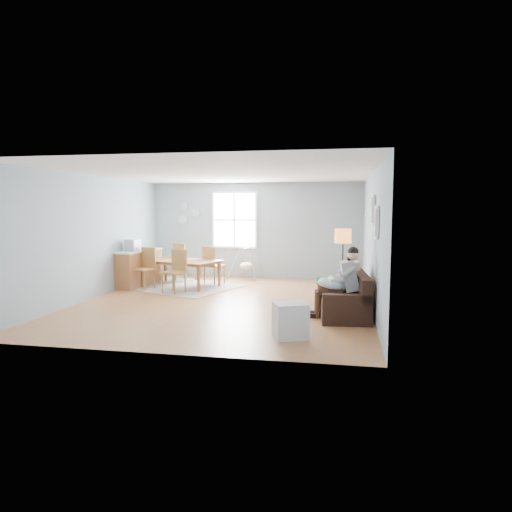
% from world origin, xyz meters
% --- Properties ---
extents(room, '(8.40, 9.40, 3.90)m').
position_xyz_m(room, '(0.00, 0.00, 2.42)').
color(room, '#B0713E').
extents(window, '(1.32, 0.08, 1.62)m').
position_xyz_m(window, '(-0.60, 3.46, 1.65)').
color(window, white).
rests_on(window, room).
extents(pictures, '(0.05, 1.34, 0.74)m').
position_xyz_m(pictures, '(2.97, -1.05, 1.85)').
color(pictures, white).
rests_on(pictures, room).
extents(wall_plates, '(0.67, 0.02, 0.66)m').
position_xyz_m(wall_plates, '(-2.00, 3.47, 1.83)').
color(wall_plates, '#A6BDC8').
rests_on(wall_plates, room).
extents(sofa, '(0.99, 2.01, 0.79)m').
position_xyz_m(sofa, '(2.51, -0.62, 0.28)').
color(sofa, black).
rests_on(sofa, room).
extents(green_throw, '(0.94, 0.81, 0.04)m').
position_xyz_m(green_throw, '(2.38, 0.03, 0.50)').
color(green_throw, '#135423').
rests_on(green_throw, sofa).
extents(beige_pillow, '(0.22, 0.48, 0.46)m').
position_xyz_m(beige_pillow, '(2.67, -0.09, 0.71)').
color(beige_pillow, '#BEAE91').
rests_on(beige_pillow, sofa).
extents(father, '(0.94, 0.45, 1.30)m').
position_xyz_m(father, '(2.41, -0.90, 0.69)').
color(father, '#939396').
rests_on(father, sofa).
extents(nursing_pillow, '(0.59, 0.57, 0.22)m').
position_xyz_m(nursing_pillow, '(2.26, -0.92, 0.62)').
color(nursing_pillow, silver).
rests_on(nursing_pillow, father).
extents(infant, '(0.19, 0.34, 0.12)m').
position_xyz_m(infant, '(2.25, -0.88, 0.68)').
color(infant, silver).
rests_on(infant, nursing_pillow).
extents(toddler, '(0.50, 0.25, 0.78)m').
position_xyz_m(toddler, '(2.42, -0.44, 0.67)').
color(toddler, white).
rests_on(toddler, sofa).
extents(floor_lamp, '(0.32, 0.32, 1.58)m').
position_xyz_m(floor_lamp, '(2.44, -0.14, 1.31)').
color(floor_lamp, black).
rests_on(floor_lamp, room).
extents(storage_cube, '(0.61, 0.58, 0.54)m').
position_xyz_m(storage_cube, '(1.65, -2.40, 0.27)').
color(storage_cube, silver).
rests_on(storage_cube, room).
extents(rug, '(3.34, 2.98, 0.01)m').
position_xyz_m(rug, '(-1.60, 1.67, 0.01)').
color(rug, '#9B978D').
rests_on(rug, room).
extents(dining_table, '(2.17, 1.62, 0.68)m').
position_xyz_m(dining_table, '(-1.60, 1.67, 0.34)').
color(dining_table, brown).
rests_on(dining_table, rug).
extents(chair_sw, '(0.57, 0.57, 1.02)m').
position_xyz_m(chair_sw, '(-2.32, 1.23, 0.59)').
color(chair_sw, brown).
rests_on(chair_sw, rug).
extents(chair_se, '(0.59, 0.59, 1.01)m').
position_xyz_m(chair_se, '(-1.40, 0.85, 0.58)').
color(chair_se, brown).
rests_on(chair_se, rug).
extents(chair_nw, '(0.64, 0.64, 1.05)m').
position_xyz_m(chair_nw, '(-1.82, 2.49, 0.61)').
color(chair_nw, brown).
rests_on(chair_nw, rug).
extents(chair_ne, '(0.61, 0.61, 1.00)m').
position_xyz_m(chair_ne, '(-0.89, 2.12, 0.58)').
color(chair_ne, brown).
rests_on(chair_ne, rug).
extents(counter, '(0.64, 1.67, 0.91)m').
position_xyz_m(counter, '(-2.70, 1.66, 0.46)').
color(counter, brown).
rests_on(counter, room).
extents(monitor, '(0.37, 0.36, 0.30)m').
position_xyz_m(monitor, '(-2.72, 1.35, 1.06)').
color(monitor, '#A8A8AD').
rests_on(monitor, counter).
extents(baby_swing, '(0.97, 0.98, 0.88)m').
position_xyz_m(baby_swing, '(-0.19, 3.10, 0.40)').
color(baby_swing, '#A8A8AD').
rests_on(baby_swing, room).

